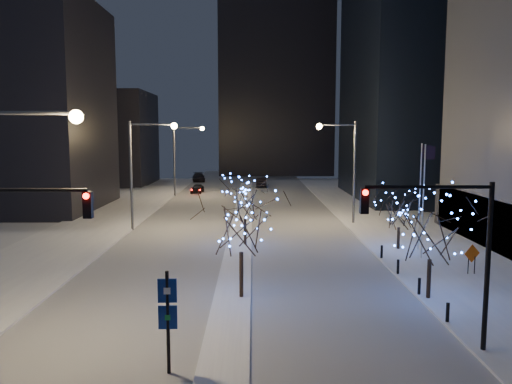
{
  "coord_description": "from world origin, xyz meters",
  "views": [
    {
      "loc": [
        1.14,
        -18.34,
        8.89
      ],
      "look_at": [
        1.33,
        14.65,
        5.0
      ],
      "focal_mm": 35.0,
      "sensor_mm": 36.0,
      "label": 1
    }
  ],
  "objects_px": {
    "street_lamp_w_mid": "(142,160)",
    "holiday_tree_median_far": "(245,200)",
    "car_mid": "(261,182)",
    "street_lamp_w_far": "(182,150)",
    "wayfinding_sign": "(168,311)",
    "traffic_signal_east": "(450,238)",
    "holiday_tree_plaza_far": "(399,209)",
    "car_near": "(197,189)",
    "holiday_tree_median_near": "(241,221)",
    "holiday_tree_plaza_near": "(431,227)",
    "street_lamp_east": "(345,159)",
    "street_lamp_w_near": "(8,192)",
    "construction_sign": "(472,256)",
    "car_far": "(199,177)"
  },
  "relations": [
    {
      "from": "street_lamp_w_mid",
      "to": "holiday_tree_median_far",
      "type": "relative_size",
      "value": 1.86
    },
    {
      "from": "car_mid",
      "to": "street_lamp_w_far",
      "type": "bearing_deg",
      "value": 49.74
    },
    {
      "from": "wayfinding_sign",
      "to": "traffic_signal_east",
      "type": "bearing_deg",
      "value": 6.51
    },
    {
      "from": "holiday_tree_median_far",
      "to": "holiday_tree_plaza_far",
      "type": "relative_size",
      "value": 1.11
    },
    {
      "from": "holiday_tree_median_far",
      "to": "holiday_tree_plaza_far",
      "type": "bearing_deg",
      "value": -7.71
    },
    {
      "from": "car_near",
      "to": "holiday_tree_median_far",
      "type": "xyz_separation_m",
      "value": [
        7.73,
        -35.33,
        3.0
      ]
    },
    {
      "from": "car_mid",
      "to": "holiday_tree_median_near",
      "type": "distance_m",
      "value": 57.1
    },
    {
      "from": "holiday_tree_plaza_near",
      "to": "wayfinding_sign",
      "type": "xyz_separation_m",
      "value": [
        -12.5,
        -8.11,
        -1.61
      ]
    },
    {
      "from": "traffic_signal_east",
      "to": "car_mid",
      "type": "xyz_separation_m",
      "value": [
        -6.42,
        63.62,
        -3.99
      ]
    },
    {
      "from": "traffic_signal_east",
      "to": "holiday_tree_median_far",
      "type": "distance_m",
      "value": 21.22
    },
    {
      "from": "street_lamp_w_far",
      "to": "car_near",
      "type": "height_order",
      "value": "street_lamp_w_far"
    },
    {
      "from": "car_mid",
      "to": "holiday_tree_plaza_far",
      "type": "distance_m",
      "value": 46.84
    },
    {
      "from": "street_lamp_east",
      "to": "holiday_tree_plaza_far",
      "type": "xyz_separation_m",
      "value": [
        2.12,
        -11.15,
        -3.21
      ]
    },
    {
      "from": "holiday_tree_median_near",
      "to": "wayfinding_sign",
      "type": "relative_size",
      "value": 1.59
    },
    {
      "from": "holiday_tree_median_far",
      "to": "street_lamp_w_near",
      "type": "bearing_deg",
      "value": -117.11
    },
    {
      "from": "holiday_tree_median_far",
      "to": "street_lamp_w_mid",
      "type": "bearing_deg",
      "value": 145.18
    },
    {
      "from": "street_lamp_w_near",
      "to": "traffic_signal_east",
      "type": "xyz_separation_m",
      "value": [
        17.88,
        -1.0,
        -1.74
      ]
    },
    {
      "from": "car_mid",
      "to": "holiday_tree_median_near",
      "type": "bearing_deg",
      "value": 89.96
    },
    {
      "from": "holiday_tree_median_far",
      "to": "construction_sign",
      "type": "bearing_deg",
      "value": -30.77
    },
    {
      "from": "street_lamp_east",
      "to": "holiday_tree_median_near",
      "type": "bearing_deg",
      "value": -113.22
    },
    {
      "from": "street_lamp_w_mid",
      "to": "car_far",
      "type": "xyz_separation_m",
      "value": [
        -0.06,
        46.83,
        -5.71
      ]
    },
    {
      "from": "street_lamp_w_mid",
      "to": "construction_sign",
      "type": "bearing_deg",
      "value": -32.42
    },
    {
      "from": "car_near",
      "to": "car_far",
      "type": "bearing_deg",
      "value": 99.83
    },
    {
      "from": "car_mid",
      "to": "wayfinding_sign",
      "type": "xyz_separation_m",
      "value": [
        -4.52,
        -65.3,
        1.63
      ]
    },
    {
      "from": "holiday_tree_median_near",
      "to": "holiday_tree_plaza_far",
      "type": "relative_size",
      "value": 1.29
    },
    {
      "from": "car_mid",
      "to": "holiday_tree_plaza_far",
      "type": "bearing_deg",
      "value": 103.94
    },
    {
      "from": "car_near",
      "to": "holiday_tree_median_near",
      "type": "bearing_deg",
      "value": -76.65
    },
    {
      "from": "car_near",
      "to": "wayfinding_sign",
      "type": "distance_m",
      "value": 56.72
    },
    {
      "from": "car_mid",
      "to": "holiday_tree_median_near",
      "type": "relative_size",
      "value": 0.75
    },
    {
      "from": "traffic_signal_east",
      "to": "construction_sign",
      "type": "xyz_separation_m",
      "value": [
        5.83,
        10.94,
        -3.48
      ]
    },
    {
      "from": "street_lamp_w_far",
      "to": "holiday_tree_median_far",
      "type": "height_order",
      "value": "street_lamp_w_far"
    },
    {
      "from": "traffic_signal_east",
      "to": "holiday_tree_plaza_far",
      "type": "distance_m",
      "value": 18.22
    },
    {
      "from": "car_near",
      "to": "wayfinding_sign",
      "type": "bearing_deg",
      "value": -80.48
    },
    {
      "from": "wayfinding_sign",
      "to": "holiday_tree_median_far",
      "type": "bearing_deg",
      "value": 80.99
    },
    {
      "from": "street_lamp_w_mid",
      "to": "car_near",
      "type": "relative_size",
      "value": 2.5
    },
    {
      "from": "street_lamp_w_far",
      "to": "holiday_tree_plaza_far",
      "type": "height_order",
      "value": "street_lamp_w_far"
    },
    {
      "from": "traffic_signal_east",
      "to": "holiday_tree_median_far",
      "type": "xyz_separation_m",
      "value": [
        -8.44,
        19.44,
        -1.08
      ]
    },
    {
      "from": "street_lamp_w_far",
      "to": "wayfinding_sign",
      "type": "relative_size",
      "value": 2.56
    },
    {
      "from": "street_lamp_w_near",
      "to": "traffic_signal_east",
      "type": "relative_size",
      "value": 1.43
    },
    {
      "from": "holiday_tree_plaza_far",
      "to": "street_lamp_w_mid",
      "type": "bearing_deg",
      "value": 158.92
    },
    {
      "from": "holiday_tree_plaza_far",
      "to": "holiday_tree_median_far",
      "type": "bearing_deg",
      "value": 172.29
    },
    {
      "from": "street_lamp_east",
      "to": "car_mid",
      "type": "relative_size",
      "value": 2.14
    },
    {
      "from": "holiday_tree_plaza_near",
      "to": "construction_sign",
      "type": "bearing_deg",
      "value": 46.59
    },
    {
      "from": "street_lamp_w_far",
      "to": "car_far",
      "type": "xyz_separation_m",
      "value": [
        -0.06,
        21.83,
        -5.71
      ]
    },
    {
      "from": "street_lamp_w_near",
      "to": "car_far",
      "type": "height_order",
      "value": "street_lamp_w_near"
    },
    {
      "from": "construction_sign",
      "to": "street_lamp_w_far",
      "type": "bearing_deg",
      "value": 103.7
    },
    {
      "from": "street_lamp_w_near",
      "to": "car_near",
      "type": "xyz_separation_m",
      "value": [
        1.71,
        53.76,
        -5.82
      ]
    },
    {
      "from": "street_lamp_w_near",
      "to": "car_mid",
      "type": "height_order",
      "value": "street_lamp_w_near"
    },
    {
      "from": "car_far",
      "to": "holiday_tree_plaza_far",
      "type": "relative_size",
      "value": 1.13
    },
    {
      "from": "street_lamp_east",
      "to": "car_far",
      "type": "relative_size",
      "value": 1.83
    }
  ]
}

